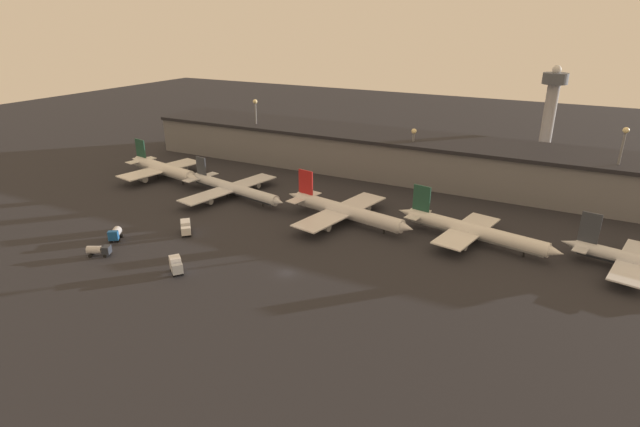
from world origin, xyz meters
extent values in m
plane|color=#26262B|center=(0.00, 0.00, 0.00)|extent=(600.00, 600.00, 0.00)
cube|color=slate|center=(0.00, 86.27, 6.96)|extent=(215.88, 25.79, 13.92)
cube|color=black|center=(0.00, 86.27, 14.52)|extent=(215.88, 27.79, 1.20)
cylinder|color=white|center=(-78.29, 41.56, 3.91)|extent=(32.55, 10.35, 4.11)
cylinder|color=#ADB2B7|center=(-78.29, 41.56, 3.19)|extent=(30.84, 9.43, 3.50)
cone|color=white|center=(-61.21, 38.16, 3.91)|extent=(5.60, 4.80, 3.91)
cone|color=white|center=(-95.58, 45.00, 4.22)|extent=(6.73, 4.63, 3.50)
cube|color=#1E4738|center=(-91.63, 44.21, 9.38)|extent=(5.72, 1.52, 6.83)
cube|color=white|center=(-92.26, 44.34, 4.52)|extent=(6.22, 11.76, 0.24)
cube|color=white|center=(-79.88, 41.88, 3.39)|extent=(14.93, 32.22, 0.36)
cylinder|color=gray|center=(-77.23, 50.21, 2.01)|extent=(4.88, 3.10, 2.26)
cylinder|color=gray|center=(-80.62, 33.16, 2.01)|extent=(4.88, 3.10, 2.26)
cylinder|color=black|center=(-67.18, 39.35, 0.93)|extent=(0.50, 0.50, 1.85)
cylinder|color=black|center=(-79.56, 43.49, 0.93)|extent=(0.50, 0.50, 1.85)
cylinder|color=black|center=(-80.20, 40.26, 0.93)|extent=(0.50, 0.50, 1.85)
cylinder|color=silver|center=(-42.76, 36.84, 3.20)|extent=(38.49, 10.83, 3.37)
cylinder|color=#333842|center=(-42.76, 36.84, 2.61)|extent=(36.50, 9.96, 2.86)
cone|color=silver|center=(-22.86, 32.88, 3.20)|extent=(4.59, 3.93, 3.20)
cone|color=silver|center=(-62.84, 40.84, 3.45)|extent=(5.51, 3.79, 2.86)
cube|color=#333842|center=(-58.65, 40.00, 7.96)|extent=(4.70, 1.31, 6.16)
cube|color=silver|center=(-59.41, 40.15, 3.70)|extent=(5.91, 13.78, 0.24)
cube|color=silver|center=(-44.66, 37.22, 2.78)|extent=(14.52, 37.88, 0.36)
cylinder|color=gray|center=(-41.49, 47.20, 1.60)|extent=(3.99, 2.54, 1.85)
cylinder|color=gray|center=(-45.55, 26.79, 1.60)|extent=(3.99, 2.54, 1.85)
cylinder|color=black|center=(-29.52, 34.21, 0.76)|extent=(0.50, 0.50, 1.52)
cylinder|color=black|center=(-44.39, 38.54, 0.76)|extent=(0.50, 0.50, 1.52)
cylinder|color=black|center=(-44.92, 35.90, 0.76)|extent=(0.50, 0.50, 1.52)
cylinder|color=silver|center=(-0.70, 34.55, 3.61)|extent=(36.79, 10.90, 3.80)
cylinder|color=silver|center=(-0.70, 34.55, 2.94)|extent=(34.87, 9.98, 3.23)
cone|color=silver|center=(18.44, 30.74, 3.61)|extent=(5.17, 4.43, 3.61)
cone|color=silver|center=(-20.03, 38.40, 3.89)|extent=(6.22, 4.28, 3.23)
cube|color=red|center=(-15.84, 37.56, 9.20)|extent=(5.29, 1.43, 7.39)
cube|color=silver|center=(-16.56, 37.71, 4.18)|extent=(6.20, 13.20, 0.24)
cube|color=silver|center=(-2.50, 34.91, 3.13)|extent=(15.08, 36.24, 0.36)
cylinder|color=gray|center=(0.51, 44.38, 1.84)|extent=(4.50, 2.86, 2.09)
cylinder|color=gray|center=(-3.35, 25.00, 1.84)|extent=(4.50, 2.86, 2.09)
cylinder|color=black|center=(11.91, 32.04, 0.85)|extent=(0.50, 0.50, 1.71)
cylinder|color=black|center=(-2.21, 36.40, 0.85)|extent=(0.50, 0.50, 1.71)
cylinder|color=black|center=(-2.80, 33.42, 0.85)|extent=(0.50, 0.50, 1.71)
cylinder|color=white|center=(34.92, 37.44, 3.48)|extent=(37.76, 10.96, 3.66)
cylinder|color=#ADB2B7|center=(34.92, 37.44, 2.84)|extent=(35.80, 10.06, 3.11)
cone|color=white|center=(54.52, 33.54, 3.48)|extent=(4.99, 4.27, 3.48)
cone|color=white|center=(15.14, 41.37, 3.75)|extent=(5.99, 4.12, 3.11)
cube|color=#1E4738|center=(19.36, 40.53, 8.96)|extent=(5.10, 1.39, 7.30)
cube|color=white|center=(18.62, 40.68, 4.03)|extent=(5.44, 10.02, 0.24)
cube|color=white|center=(33.07, 37.80, 3.02)|extent=(13.04, 27.42, 0.36)
cylinder|color=gray|center=(35.62, 44.82, 1.76)|extent=(4.34, 2.76, 2.01)
cylinder|color=gray|center=(32.74, 30.35, 1.76)|extent=(4.34, 2.76, 2.01)
cylinder|color=black|center=(47.88, 34.86, 0.82)|extent=(0.50, 0.50, 1.65)
cylinder|color=black|center=(33.35, 39.24, 0.82)|extent=(0.50, 0.50, 1.65)
cylinder|color=black|center=(32.78, 36.37, 0.82)|extent=(0.50, 0.50, 1.65)
cone|color=silver|center=(57.78, 41.09, 3.29)|extent=(5.26, 3.62, 2.73)
cube|color=#333842|center=(61.12, 40.42, 8.46)|extent=(4.49, 1.27, 7.61)
cube|color=silver|center=(60.56, 40.53, 3.53)|extent=(5.03, 10.10, 0.24)
cube|color=silver|center=(71.51, 38.35, 2.65)|extent=(12.16, 27.69, 0.36)
cylinder|color=gray|center=(70.88, 30.82, 1.52)|extent=(3.81, 2.42, 1.77)
cylinder|color=black|center=(71.76, 39.61, 0.72)|extent=(0.50, 0.50, 1.44)
cylinder|color=black|center=(71.26, 37.09, 0.72)|extent=(0.50, 0.50, 1.44)
cube|color=white|center=(-34.83, 4.98, 1.74)|extent=(3.08, 3.05, 2.05)
cube|color=silver|center=(-37.06, 7.35, 2.08)|extent=(4.40, 4.46, 2.73)
cylinder|color=black|center=(-34.26, 5.76, 0.45)|extent=(1.08, 1.09, 0.90)
cylinder|color=black|center=(-35.64, 4.46, 0.45)|extent=(1.08, 1.09, 0.90)
cylinder|color=black|center=(-36.91, 8.57, 0.45)|extent=(1.08, 1.09, 0.90)
cylinder|color=black|center=(-38.29, 7.28, 0.45)|extent=(1.08, 1.09, 0.90)
cube|color=#9EA3A8|center=(-21.32, -12.93, 1.88)|extent=(2.57, 2.77, 2.32)
cube|color=silver|center=(-23.31, -11.42, 2.27)|extent=(3.75, 3.67, 3.09)
cylinder|color=black|center=(-20.88, -12.13, 0.45)|extent=(1.08, 1.03, 0.90)
cylinder|color=black|center=(-21.98, -13.57, 0.45)|extent=(1.08, 1.03, 0.90)
cylinder|color=black|center=(-23.24, -10.33, 0.45)|extent=(1.08, 1.03, 0.90)
cylinder|color=black|center=(-24.34, -11.78, 0.45)|extent=(1.08, 1.03, 0.90)
cube|color=#282D38|center=(-44.28, -13.20, 1.70)|extent=(2.46, 2.70, 1.95)
cylinder|color=#B7B7BC|center=(-46.96, -14.61, 1.71)|extent=(4.11, 3.42, 1.97)
cylinder|color=black|center=(-44.87, -12.58, 0.45)|extent=(1.05, 0.90, 0.90)
cylinder|color=black|center=(-44.10, -14.03, 0.45)|extent=(1.05, 0.90, 0.90)
cylinder|color=black|center=(-48.16, -14.31, 0.45)|extent=(1.05, 0.90, 0.90)
cylinder|color=black|center=(-47.39, -15.76, 0.45)|extent=(1.05, 0.90, 0.90)
cube|color=#195199|center=(-49.28, -6.78, 1.97)|extent=(2.88, 2.55, 2.51)
cylinder|color=#B7B7BC|center=(-50.70, -4.63, 1.86)|extent=(3.59, 3.81, 2.29)
cylinder|color=black|center=(-48.60, -6.09, 0.45)|extent=(1.03, 1.10, 0.90)
cylinder|color=black|center=(-50.19, -7.14, 0.45)|extent=(1.03, 1.10, 0.90)
cylinder|color=black|center=(-50.33, -3.45, 0.45)|extent=(1.03, 1.10, 0.90)
cylinder|color=black|center=(-51.93, -4.50, 0.45)|extent=(1.03, 1.10, 0.90)
cylinder|color=slate|center=(-62.50, 79.39, 11.77)|extent=(0.70, 0.70, 23.53)
sphere|color=beige|center=(-62.50, 79.39, 24.13)|extent=(1.80, 1.80, 1.80)
cylinder|color=slate|center=(3.95, 79.39, 9.10)|extent=(0.70, 0.70, 18.19)
sphere|color=beige|center=(3.95, 79.39, 18.79)|extent=(1.80, 1.80, 1.80)
cylinder|color=slate|center=(66.71, 79.39, 12.38)|extent=(0.70, 0.70, 24.75)
sphere|color=beige|center=(66.71, 79.39, 25.35)|extent=(1.80, 1.80, 1.80)
cylinder|color=#99999E|center=(43.61, 120.33, 16.31)|extent=(4.40, 4.40, 32.62)
cylinder|color=#4C515B|center=(43.61, 120.33, 34.62)|extent=(9.00, 9.00, 4.00)
sphere|color=silver|center=(43.61, 120.33, 37.82)|extent=(3.20, 3.20, 3.20)
camera|label=1|loc=(55.10, -87.58, 55.65)|focal=28.00mm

